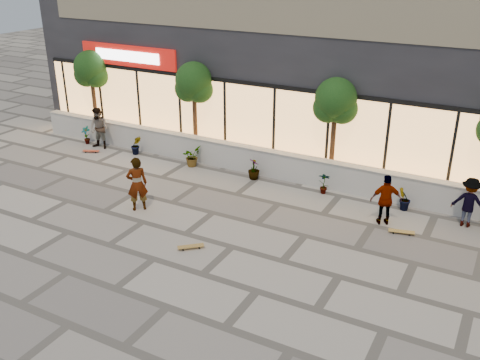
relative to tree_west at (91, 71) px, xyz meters
The scene contains 19 objects.
ground 12.21m from the tree_west, 40.55° to the right, with size 80.00×80.00×0.00m, color #AAA294.
planter_wall 9.36m from the tree_west, ahead, with size 22.00×0.42×1.04m.
retail_building 10.27m from the tree_west, 28.00° to the left, with size 24.00×9.17×8.50m.
shrub_a 2.91m from the tree_west, 68.20° to the right, with size 0.43×0.29×0.81m, color #123912.
shrub_b 4.37m from the tree_west, 20.75° to the right, with size 0.45×0.36×0.81m, color #123912.
shrub_c 6.74m from the tree_west, 11.58° to the right, with size 0.73×0.63×0.81m, color #123912.
shrub_d 9.35m from the tree_west, ahead, with size 0.45×0.45×0.81m, color #123912.
shrub_e 12.05m from the tree_west, ahead, with size 0.43×0.29×0.81m, color #123912.
shrub_f 14.78m from the tree_west, ahead, with size 0.45×0.36×0.81m, color #123912.
tree_west is the anchor object (origin of this frame).
tree_midwest 5.50m from the tree_west, ahead, with size 1.60×1.50×3.92m.
tree_mideast 11.50m from the tree_west, ahead, with size 1.60×1.50×3.92m.
skater_center 8.83m from the tree_west, 38.92° to the right, with size 0.68×0.45×1.86m, color white.
skater_left 2.90m from the tree_west, 44.02° to the right, with size 0.88×0.68×1.80m, color #968761.
skater_right_near 14.55m from the tree_west, 10.03° to the right, with size 0.98×0.41×1.67m, color white.
skater_right_far 16.69m from the tree_west, ahead, with size 1.05×0.60×1.62m, color maroon.
skateboard_center 12.10m from the tree_west, 34.96° to the right, with size 0.71×0.66×0.09m.
skateboard_left 3.83m from the tree_west, 54.54° to the right, with size 0.73×0.47×0.09m.
skateboard_right_near 15.40m from the tree_west, 11.09° to the right, with size 0.81×0.38×0.09m.
Camera 1 is at (8.30, -10.24, 8.06)m, focal length 40.00 mm.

